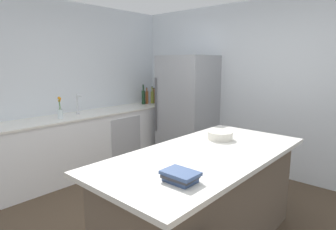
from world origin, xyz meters
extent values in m
cube|color=silver|center=(0.00, 2.25, 1.30)|extent=(6.00, 0.10, 2.60)
cube|color=silver|center=(-2.45, 0.00, 1.30)|extent=(0.10, 6.00, 2.60)
cube|color=white|center=(-2.09, 0.58, 0.44)|extent=(0.62, 3.05, 0.89)
cube|color=silver|center=(-2.09, 0.58, 0.90)|extent=(0.65, 3.08, 0.03)
cube|color=#B2B5BA|center=(-1.78, 0.96, 0.44)|extent=(0.01, 0.60, 0.75)
cube|color=brown|center=(0.33, 0.11, 0.43)|extent=(0.86, 1.95, 0.86)
cube|color=silver|center=(0.33, 0.11, 0.88)|extent=(1.02, 2.15, 0.04)
cube|color=#93969B|center=(-1.21, 1.84, 0.90)|extent=(0.83, 0.73, 1.80)
cylinder|color=#4C4C51|center=(-1.59, 1.45, 0.99)|extent=(0.02, 0.02, 0.90)
cylinder|color=silver|center=(-2.15, 0.33, 0.93)|extent=(0.05, 0.05, 0.02)
cylinder|color=silver|center=(-2.15, 0.33, 1.08)|extent=(0.02, 0.02, 0.28)
cylinder|color=silver|center=(-2.09, 0.33, 1.20)|extent=(0.14, 0.02, 0.02)
cylinder|color=silver|center=(-2.01, -0.02, 0.98)|extent=(0.07, 0.07, 0.13)
cylinder|color=#4C7F3D|center=(-2.02, -0.02, 1.07)|extent=(0.01, 0.03, 0.20)
sphere|color=orange|center=(-2.02, -0.02, 1.17)|extent=(0.04, 0.04, 0.04)
cylinder|color=#4C7F3D|center=(-2.01, -0.03, 1.09)|extent=(0.01, 0.02, 0.24)
sphere|color=orange|center=(-2.01, -0.03, 1.21)|extent=(0.04, 0.04, 0.04)
cylinder|color=#4C7F3D|center=(-2.00, -0.02, 1.08)|extent=(0.01, 0.04, 0.23)
sphere|color=orange|center=(-2.00, -0.02, 1.20)|extent=(0.04, 0.04, 0.04)
cylinder|color=brown|center=(-2.16, 2.00, 1.02)|extent=(0.09, 0.09, 0.21)
cylinder|color=brown|center=(-2.16, 2.00, 1.16)|extent=(0.04, 0.04, 0.07)
cylinder|color=black|center=(-2.16, 2.00, 1.20)|extent=(0.04, 0.04, 0.01)
cylinder|color=olive|center=(-2.13, 1.91, 1.03)|extent=(0.06, 0.06, 0.22)
cylinder|color=olive|center=(-2.13, 1.91, 1.18)|extent=(0.03, 0.03, 0.09)
cylinder|color=black|center=(-2.13, 1.91, 1.23)|extent=(0.03, 0.03, 0.01)
cylinder|color=#994C23|center=(-2.17, 1.80, 1.04)|extent=(0.06, 0.06, 0.24)
cylinder|color=#994C23|center=(-2.17, 1.80, 1.18)|extent=(0.02, 0.02, 0.06)
cylinder|color=black|center=(-2.17, 1.80, 1.22)|extent=(0.03, 0.03, 0.01)
cylinder|color=#19381E|center=(-2.17, 1.71, 1.05)|extent=(0.07, 0.07, 0.26)
cylinder|color=#19381E|center=(-2.17, 1.71, 1.22)|extent=(0.03, 0.03, 0.10)
cylinder|color=black|center=(-2.17, 1.71, 1.28)|extent=(0.03, 0.03, 0.01)
cube|color=#334770|center=(0.56, -0.52, 0.91)|extent=(0.20, 0.15, 0.03)
cube|color=#2D2D33|center=(0.56, -0.52, 0.94)|extent=(0.23, 0.19, 0.02)
cube|color=#334770|center=(0.56, -0.52, 0.96)|extent=(0.24, 0.18, 0.02)
cylinder|color=silver|center=(0.19, 0.59, 0.94)|extent=(0.26, 0.26, 0.08)
camera|label=1|loc=(1.69, -1.91, 1.69)|focal=30.25mm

